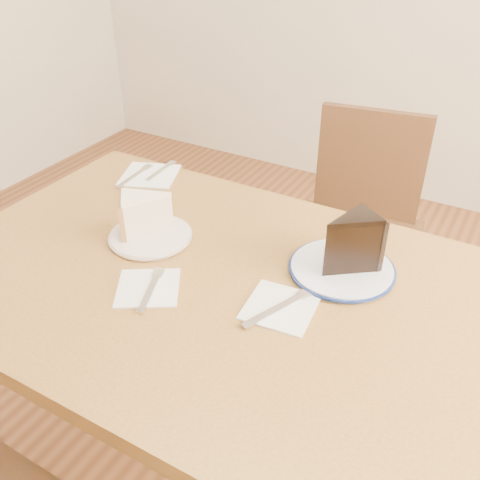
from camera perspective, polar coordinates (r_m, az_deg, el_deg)
name	(u,v)px	position (r m, az deg, el deg)	size (l,w,h in m)	color
table	(208,311)	(1.20, -3.41, -7.57)	(1.20, 0.80, 0.75)	#563817
chair_far	(356,231)	(1.83, 12.31, 0.92)	(0.48, 0.48, 0.85)	black
plate_cream	(151,236)	(1.26, -9.52, 0.41)	(0.19, 0.19, 0.01)	silver
plate_navy	(342,269)	(1.16, 10.80, -3.03)	(0.22, 0.22, 0.01)	white
carrot_cake	(149,215)	(1.25, -9.72, 2.64)	(0.08, 0.11, 0.09)	beige
chocolate_cake	(347,247)	(1.12, 11.34, -0.69)	(0.08, 0.11, 0.11)	black
napkin_cream	(148,288)	(1.11, -9.79, -5.05)	(0.12, 0.12, 0.00)	white
napkin_navy	(280,307)	(1.05, 4.30, -7.15)	(0.13, 0.13, 0.00)	white
napkin_spare	(150,175)	(1.55, -9.62, 6.85)	(0.15, 0.15, 0.00)	white
fork_cream	(151,290)	(1.10, -9.51, -5.26)	(0.01, 0.14, 0.00)	silver
knife_navy	(277,308)	(1.04, 3.99, -7.30)	(0.02, 0.17, 0.00)	silver
fork_spare	(161,171)	(1.56, -8.47, 7.30)	(0.01, 0.14, 0.00)	silver
knife_spare	(134,176)	(1.54, -11.23, 6.68)	(0.01, 0.16, 0.00)	silver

